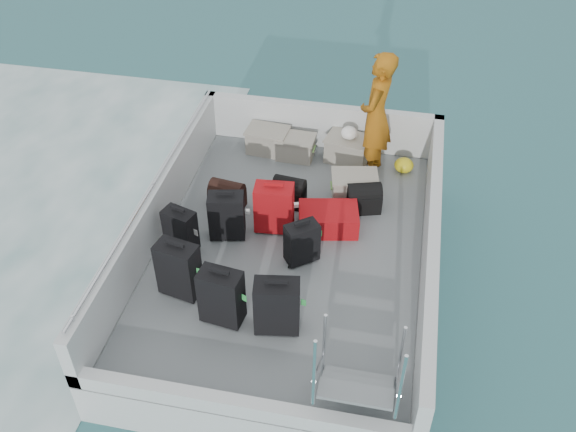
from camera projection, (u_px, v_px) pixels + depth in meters
name	position (u px, v px, depth m)	size (l,w,h in m)	color
ground	(289.00, 282.00, 8.56)	(160.00, 160.00, 0.00)	#194D57
ferry_hull	(289.00, 266.00, 8.37)	(3.60, 5.00, 0.60)	silver
deck	(289.00, 249.00, 8.17)	(3.30, 4.70, 0.02)	slate
deck_fittings	(312.00, 247.00, 7.63)	(3.60, 5.00, 0.90)	silver
suitcase_0	(179.00, 270.00, 7.35)	(0.47, 0.27, 0.73)	black
suitcase_1	(181.00, 231.00, 7.97)	(0.40, 0.23, 0.60)	black
suitcase_2	(227.00, 216.00, 8.14)	(0.45, 0.27, 0.65)	black
suitcase_3	(221.00, 297.00, 7.03)	(0.47, 0.27, 0.71)	black
suitcase_5	(274.00, 208.00, 8.24)	(0.49, 0.30, 0.68)	#A80D0C
suitcase_6	(277.00, 307.00, 6.95)	(0.49, 0.29, 0.68)	black
suitcase_7	(302.00, 243.00, 7.82)	(0.40, 0.23, 0.56)	black
suitcase_8	(328.00, 219.00, 8.37)	(0.50, 0.77, 0.30)	#A80D0C
duffel_0	(227.00, 197.00, 8.71)	(0.45, 0.30, 0.32)	black
duffel_1	(289.00, 194.00, 8.77)	(0.42, 0.30, 0.32)	black
duffel_2	(364.00, 200.00, 8.67)	(0.45, 0.30, 0.32)	black
crate_0	(268.00, 141.00, 9.74)	(0.58, 0.40, 0.35)	gray
crate_1	(295.00, 148.00, 9.62)	(0.54, 0.37, 0.32)	gray
crate_2	(348.00, 150.00, 9.54)	(0.61, 0.42, 0.37)	gray
crate_3	(354.00, 188.00, 8.84)	(0.59, 0.41, 0.36)	gray
yellow_bag	(404.00, 165.00, 9.37)	(0.28, 0.26, 0.22)	gold
white_bag	(349.00, 135.00, 9.36)	(0.24, 0.24, 0.18)	white
passenger	(376.00, 116.00, 8.84)	(0.69, 0.45, 1.88)	orange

